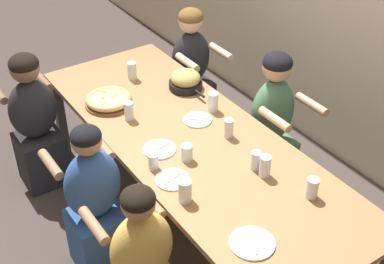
{
  "coord_description": "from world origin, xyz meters",
  "views": [
    {
      "loc": [
        2.37,
        -1.59,
        2.81
      ],
      "look_at": [
        0.0,
        0.0,
        0.8
      ],
      "focal_mm": 50.0,
      "sensor_mm": 36.0,
      "label": 1
    }
  ],
  "objects_px": {
    "diner_far_left": "(191,73)",
    "diner_near_center": "(95,206)",
    "empty_plate_b": "(252,243)",
    "empty_plate_c": "(172,180)",
    "pizza_board_main": "(109,100)",
    "drinking_glass_h": "(153,162)",
    "diner_near_left": "(36,125)",
    "drinking_glass_i": "(256,161)",
    "drinking_glass_e": "(187,154)",
    "skillet_bowl": "(186,81)",
    "diner_far_center": "(271,129)",
    "drinking_glass_b": "(185,192)",
    "drinking_glass_g": "(129,112)",
    "drinking_glass_c": "(132,72)",
    "drinking_glass_a": "(265,166)",
    "empty_plate_a": "(197,120)",
    "empty_plate_d": "(159,149)",
    "drinking_glass_d": "(312,189)",
    "drinking_glass_f": "(229,129)",
    "drinking_glass_j": "(213,103)"
  },
  "relations": [
    {
      "from": "drinking_glass_f",
      "to": "diner_near_center",
      "type": "xyz_separation_m",
      "value": [
        -0.14,
        -0.93,
        -0.31
      ]
    },
    {
      "from": "skillet_bowl",
      "to": "diner_far_left",
      "type": "xyz_separation_m",
      "value": [
        -0.51,
        0.39,
        -0.29
      ]
    },
    {
      "from": "pizza_board_main",
      "to": "empty_plate_c",
      "type": "bearing_deg",
      "value": -4.12
    },
    {
      "from": "empty_plate_a",
      "to": "empty_plate_d",
      "type": "bearing_deg",
      "value": -69.7
    },
    {
      "from": "drinking_glass_b",
      "to": "drinking_glass_h",
      "type": "xyz_separation_m",
      "value": [
        -0.35,
        -0.0,
        -0.01
      ]
    },
    {
      "from": "drinking_glass_a",
      "to": "drinking_glass_b",
      "type": "distance_m",
      "value": 0.52
    },
    {
      "from": "empty_plate_b",
      "to": "diner_near_left",
      "type": "height_order",
      "value": "diner_near_left"
    },
    {
      "from": "drinking_glass_h",
      "to": "drinking_glass_c",
      "type": "bearing_deg",
      "value": 157.84
    },
    {
      "from": "empty_plate_b",
      "to": "empty_plate_c",
      "type": "height_order",
      "value": "same"
    },
    {
      "from": "empty_plate_b",
      "to": "drinking_glass_e",
      "type": "xyz_separation_m",
      "value": [
        -0.78,
        0.11,
        0.04
      ]
    },
    {
      "from": "drinking_glass_e",
      "to": "diner_near_center",
      "type": "height_order",
      "value": "diner_near_center"
    },
    {
      "from": "diner_far_center",
      "to": "diner_far_left",
      "type": "xyz_separation_m",
      "value": [
        -1.07,
        0.0,
        -0.02
      ]
    },
    {
      "from": "empty_plate_d",
      "to": "drinking_glass_f",
      "type": "distance_m",
      "value": 0.48
    },
    {
      "from": "pizza_board_main",
      "to": "drinking_glass_e",
      "type": "relative_size",
      "value": 3.14
    },
    {
      "from": "diner_near_left",
      "to": "diner_near_center",
      "type": "distance_m",
      "value": 1.03
    },
    {
      "from": "pizza_board_main",
      "to": "drinking_glass_h",
      "type": "height_order",
      "value": "drinking_glass_h"
    },
    {
      "from": "drinking_glass_f",
      "to": "empty_plate_b",
      "type": "bearing_deg",
      "value": -29.72
    },
    {
      "from": "skillet_bowl",
      "to": "drinking_glass_e",
      "type": "height_order",
      "value": "skillet_bowl"
    },
    {
      "from": "pizza_board_main",
      "to": "diner_near_left",
      "type": "relative_size",
      "value": 0.31
    },
    {
      "from": "diner_far_left",
      "to": "diner_near_center",
      "type": "relative_size",
      "value": 1.02
    },
    {
      "from": "drinking_glass_d",
      "to": "drinking_glass_g",
      "type": "xyz_separation_m",
      "value": [
        -1.28,
        -0.48,
        0.0
      ]
    },
    {
      "from": "drinking_glass_g",
      "to": "diner_far_center",
      "type": "distance_m",
      "value": 1.07
    },
    {
      "from": "skillet_bowl",
      "to": "diner_near_center",
      "type": "distance_m",
      "value": 1.21
    },
    {
      "from": "drinking_glass_i",
      "to": "diner_near_left",
      "type": "bearing_deg",
      "value": -150.69
    },
    {
      "from": "drinking_glass_a",
      "to": "drinking_glass_c",
      "type": "xyz_separation_m",
      "value": [
        -1.48,
        -0.09,
        -0.01
      ]
    },
    {
      "from": "drinking_glass_a",
      "to": "drinking_glass_g",
      "type": "xyz_separation_m",
      "value": [
        -0.99,
        -0.38,
        -0.01
      ]
    },
    {
      "from": "drinking_glass_c",
      "to": "drinking_glass_f",
      "type": "height_order",
      "value": "drinking_glass_c"
    },
    {
      "from": "diner_near_center",
      "to": "drinking_glass_f",
      "type": "bearing_deg",
      "value": -8.85
    },
    {
      "from": "drinking_glass_h",
      "to": "diner_near_center",
      "type": "bearing_deg",
      "value": -114.43
    },
    {
      "from": "diner_far_center",
      "to": "empty_plate_a",
      "type": "bearing_deg",
      "value": -14.25
    },
    {
      "from": "empty_plate_d",
      "to": "drinking_glass_i",
      "type": "relative_size",
      "value": 1.73
    },
    {
      "from": "diner_far_left",
      "to": "diner_near_center",
      "type": "xyz_separation_m",
      "value": [
        1.05,
        -1.43,
        -0.03
      ]
    },
    {
      "from": "drinking_glass_f",
      "to": "diner_far_center",
      "type": "distance_m",
      "value": 0.58
    },
    {
      "from": "pizza_board_main",
      "to": "empty_plate_b",
      "type": "xyz_separation_m",
      "value": [
        1.63,
        0.0,
        -0.03
      ]
    },
    {
      "from": "diner_near_left",
      "to": "diner_far_left",
      "type": "relative_size",
      "value": 1.0
    },
    {
      "from": "drinking_glass_c",
      "to": "diner_near_left",
      "type": "relative_size",
      "value": 0.12
    },
    {
      "from": "empty_plate_d",
      "to": "diner_far_center",
      "type": "bearing_deg",
      "value": 90.05
    },
    {
      "from": "drinking_glass_b",
      "to": "diner_near_center",
      "type": "height_order",
      "value": "diner_near_center"
    },
    {
      "from": "empty_plate_a",
      "to": "empty_plate_d",
      "type": "height_order",
      "value": "same"
    },
    {
      "from": "drinking_glass_f",
      "to": "drinking_glass_j",
      "type": "bearing_deg",
      "value": 162.34
    },
    {
      "from": "empty_plate_b",
      "to": "drinking_glass_b",
      "type": "height_order",
      "value": "drinking_glass_b"
    },
    {
      "from": "skillet_bowl",
      "to": "diner_far_center",
      "type": "height_order",
      "value": "diner_far_center"
    },
    {
      "from": "pizza_board_main",
      "to": "diner_far_left",
      "type": "xyz_separation_m",
      "value": [
        -0.4,
        0.98,
        -0.26
      ]
    },
    {
      "from": "drinking_glass_d",
      "to": "drinking_glass_e",
      "type": "distance_m",
      "value": 0.79
    },
    {
      "from": "drinking_glass_d",
      "to": "drinking_glass_b",
      "type": "bearing_deg",
      "value": -121.35
    },
    {
      "from": "drinking_glass_e",
      "to": "drinking_glass_h",
      "type": "xyz_separation_m",
      "value": [
        -0.04,
        -0.22,
        0.0
      ]
    },
    {
      "from": "drinking_glass_a",
      "to": "drinking_glass_h",
      "type": "relative_size",
      "value": 1.35
    },
    {
      "from": "drinking_glass_e",
      "to": "drinking_glass_f",
      "type": "height_order",
      "value": "drinking_glass_f"
    },
    {
      "from": "drinking_glass_c",
      "to": "empty_plate_a",
      "type": "bearing_deg",
      "value": 6.66
    },
    {
      "from": "drinking_glass_b",
      "to": "drinking_glass_g",
      "type": "bearing_deg",
      "value": 171.58
    }
  ]
}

